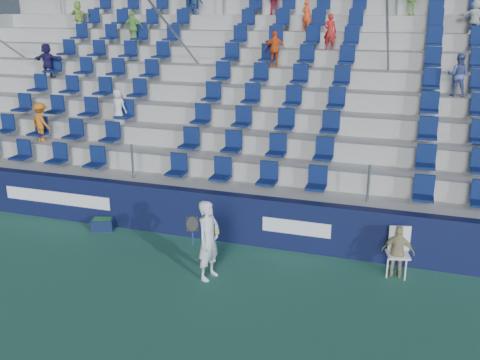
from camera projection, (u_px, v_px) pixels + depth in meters
name	position (u px, v px, depth m)	size (l,w,h in m)	color
ground	(185.00, 306.00, 10.22)	(70.00, 70.00, 0.00)	#2A644E
sponsor_wall	(237.00, 218.00, 12.89)	(24.00, 0.32, 1.20)	#0F153A
grandstand	(287.00, 117.00, 17.02)	(24.00, 8.17, 6.63)	#A6A6A1
tennis_player	(209.00, 240.00, 11.05)	(0.69, 0.70, 1.71)	silver
line_judge_chair	(398.00, 248.00, 11.33)	(0.55, 0.57, 1.05)	white
line_judge	(398.00, 252.00, 11.19)	(0.67, 0.28, 1.14)	tan
ball_bin	(103.00, 224.00, 13.69)	(0.64, 0.52, 0.31)	#0F1839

